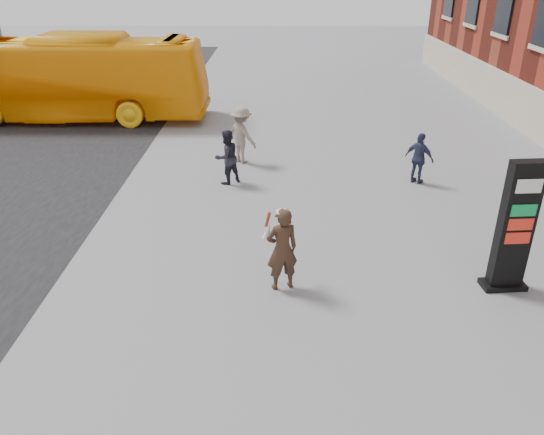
{
  "coord_description": "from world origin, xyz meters",
  "views": [
    {
      "loc": [
        -0.34,
        -8.52,
        6.12
      ],
      "look_at": [
        -0.44,
        1.76,
        1.13
      ],
      "focal_mm": 35.0,
      "sensor_mm": 36.0,
      "label": 1
    }
  ],
  "objects_px": {
    "pedestrian_a": "(227,157)",
    "pedestrian_c": "(419,158)",
    "pedestrian_b": "(242,135)",
    "woman": "(282,248)",
    "bus": "(55,78)",
    "info_pylon": "(515,228)"
  },
  "relations": [
    {
      "from": "info_pylon",
      "to": "woman",
      "type": "distance_m",
      "value": 4.62
    },
    {
      "from": "pedestrian_b",
      "to": "info_pylon",
      "type": "bearing_deg",
      "value": 170.41
    },
    {
      "from": "pedestrian_b",
      "to": "bus",
      "type": "bearing_deg",
      "value": 9.11
    },
    {
      "from": "info_pylon",
      "to": "pedestrian_a",
      "type": "bearing_deg",
      "value": 132.84
    },
    {
      "from": "woman",
      "to": "pedestrian_b",
      "type": "distance_m",
      "value": 7.73
    },
    {
      "from": "info_pylon",
      "to": "bus",
      "type": "bearing_deg",
      "value": 132.54
    },
    {
      "from": "woman",
      "to": "pedestrian_a",
      "type": "distance_m",
      "value": 5.97
    },
    {
      "from": "woman",
      "to": "bus",
      "type": "bearing_deg",
      "value": -71.98
    },
    {
      "from": "bus",
      "to": "woman",
      "type": "bearing_deg",
      "value": -144.26
    },
    {
      "from": "info_pylon",
      "to": "pedestrian_a",
      "type": "height_order",
      "value": "info_pylon"
    },
    {
      "from": "info_pylon",
      "to": "pedestrian_a",
      "type": "distance_m",
      "value": 8.44
    },
    {
      "from": "pedestrian_b",
      "to": "woman",
      "type": "bearing_deg",
      "value": 142.15
    },
    {
      "from": "pedestrian_b",
      "to": "pedestrian_c",
      "type": "xyz_separation_m",
      "value": [
        5.44,
        -1.83,
        -0.15
      ]
    },
    {
      "from": "info_pylon",
      "to": "pedestrian_a",
      "type": "xyz_separation_m",
      "value": [
        -6.2,
        5.7,
        -0.56
      ]
    },
    {
      "from": "bus",
      "to": "pedestrian_b",
      "type": "distance_m",
      "value": 9.7
    },
    {
      "from": "pedestrian_a",
      "to": "pedestrian_b",
      "type": "height_order",
      "value": "pedestrian_b"
    },
    {
      "from": "pedestrian_a",
      "to": "pedestrian_c",
      "type": "distance_m",
      "value": 5.77
    },
    {
      "from": "bus",
      "to": "pedestrian_b",
      "type": "height_order",
      "value": "bus"
    },
    {
      "from": "pedestrian_c",
      "to": "pedestrian_b",
      "type": "bearing_deg",
      "value": 22.48
    },
    {
      "from": "bus",
      "to": "pedestrian_c",
      "type": "height_order",
      "value": "bus"
    },
    {
      "from": "pedestrian_a",
      "to": "info_pylon",
      "type": "bearing_deg",
      "value": 98.37
    },
    {
      "from": "woman",
      "to": "bus",
      "type": "xyz_separation_m",
      "value": [
        -9.33,
        12.97,
        0.81
      ]
    }
  ]
}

